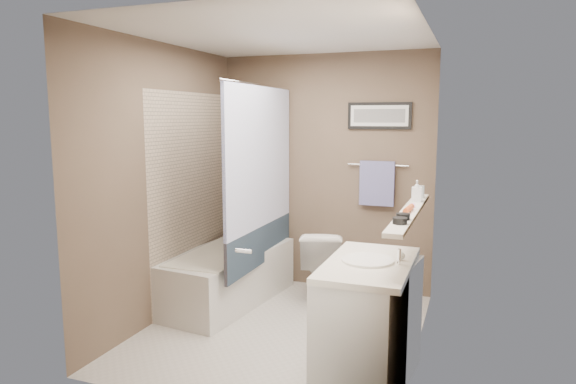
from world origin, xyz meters
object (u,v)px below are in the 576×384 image
(vanity, at_px, (369,326))
(hair_brush_front, at_px, (409,209))
(soap_bottle, at_px, (417,191))
(glass_jar, at_px, (419,192))
(candle_bowl_far, at_px, (403,216))
(candle_bowl_near, at_px, (400,221))
(bathtub, at_px, (226,276))
(toilet, at_px, (322,264))

(vanity, height_order, hair_brush_front, hair_brush_front)
(soap_bottle, bearing_deg, glass_jar, 90.00)
(vanity, xyz_separation_m, candle_bowl_far, (0.19, 0.09, 0.73))
(hair_brush_front, bearing_deg, vanity, -116.57)
(candle_bowl_near, bearing_deg, vanity, 162.44)
(bathtub, relative_size, hair_brush_front, 6.82)
(toilet, height_order, candle_bowl_far, candle_bowl_far)
(toilet, xyz_separation_m, glass_jar, (0.94, -0.40, 0.82))
(toilet, height_order, soap_bottle, soap_bottle)
(glass_jar, xyz_separation_m, soap_bottle, (0.00, -0.19, 0.03))
(toilet, height_order, hair_brush_front, hair_brush_front)
(toilet, distance_m, glass_jar, 1.31)
(bathtub, distance_m, hair_brush_front, 2.11)
(hair_brush_front, bearing_deg, soap_bottle, 90.00)
(toilet, distance_m, candle_bowl_far, 1.82)
(bathtub, xyz_separation_m, hair_brush_front, (1.79, -0.68, 0.89))
(vanity, bearing_deg, hair_brush_front, 69.71)
(toilet, bearing_deg, candle_bowl_near, 108.55)
(candle_bowl_far, xyz_separation_m, hair_brush_front, (0.00, 0.28, 0.00))
(bathtub, relative_size, candle_bowl_near, 16.67)
(candle_bowl_far, bearing_deg, bathtub, 151.55)
(toilet, height_order, vanity, vanity)
(vanity, distance_m, glass_jar, 1.30)
(vanity, bearing_deg, candle_bowl_near, -11.27)
(candle_bowl_near, distance_m, soap_bottle, 0.91)
(vanity, height_order, candle_bowl_near, candle_bowl_near)
(candle_bowl_far, distance_m, hair_brush_front, 0.28)
(bathtub, height_order, candle_bowl_near, candle_bowl_near)
(vanity, distance_m, hair_brush_front, 0.85)
(candle_bowl_far, distance_m, glass_jar, 0.95)
(candle_bowl_far, xyz_separation_m, glass_jar, (0.00, 0.95, 0.03))
(glass_jar, bearing_deg, bathtub, 179.51)
(bathtub, relative_size, vanity, 1.67)
(candle_bowl_near, bearing_deg, glass_jar, 90.00)
(candle_bowl_near, height_order, soap_bottle, soap_bottle)
(candle_bowl_near, height_order, candle_bowl_far, same)
(hair_brush_front, distance_m, glass_jar, 0.67)
(hair_brush_front, bearing_deg, candle_bowl_far, -90.00)
(vanity, distance_m, candle_bowl_far, 0.76)
(toilet, bearing_deg, candle_bowl_far, 111.20)
(bathtub, bearing_deg, vanity, -26.25)
(hair_brush_front, bearing_deg, glass_jar, 90.00)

